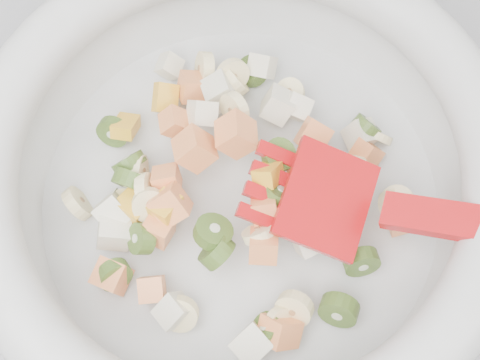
{
  "coord_description": "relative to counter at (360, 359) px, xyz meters",
  "views": [
    {
      "loc": [
        -0.17,
        1.32,
        1.38
      ],
      "look_at": [
        -0.16,
        1.51,
        0.95
      ],
      "focal_mm": 50.0,
      "sensor_mm": 36.0,
      "label": 1
    }
  ],
  "objects": [
    {
      "name": "counter",
      "position": [
        0.0,
        0.0,
        0.0
      ],
      "size": [
        2.0,
        0.6,
        0.9
      ],
      "primitive_type": "cube",
      "color": "#98989E",
      "rests_on": "ground"
    },
    {
      "name": "mixing_bowl",
      "position": [
        -0.16,
        0.06,
        0.51
      ],
      "size": [
        0.49,
        0.38,
        0.15
      ],
      "color": "beige",
      "rests_on": "counter"
    }
  ]
}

